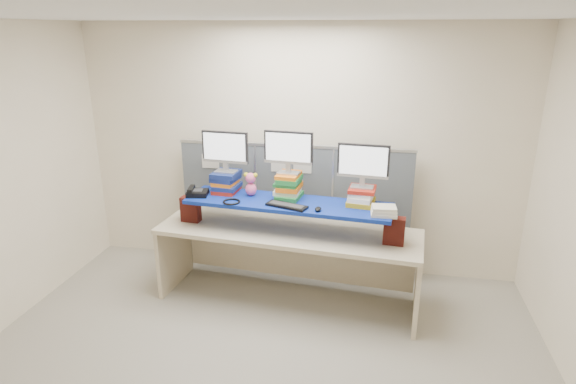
% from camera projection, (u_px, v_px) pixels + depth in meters
% --- Properties ---
extents(room, '(5.00, 4.00, 2.80)m').
position_uv_depth(room, '(251.00, 215.00, 3.58)').
color(room, '#F7E8CC').
rests_on(room, ground).
extents(cubicle_partition, '(2.60, 0.06, 1.53)m').
position_uv_depth(cubicle_partition, '(294.00, 210.00, 5.44)').
color(cubicle_partition, '#4C5259').
rests_on(cubicle_partition, ground).
extents(desk, '(2.69, 0.99, 0.80)m').
position_uv_depth(desk, '(288.00, 245.00, 4.87)').
color(desk, beige).
rests_on(desk, ground).
extents(brick_pier_left, '(0.20, 0.12, 0.26)m').
position_uv_depth(brick_pier_left, '(191.00, 209.00, 5.00)').
color(brick_pier_left, maroon).
rests_on(brick_pier_left, desk).
extents(brick_pier_right, '(0.20, 0.12, 0.26)m').
position_uv_depth(brick_pier_right, '(394.00, 231.00, 4.46)').
color(brick_pier_right, maroon).
rests_on(brick_pier_right, desk).
extents(blue_board, '(2.07, 0.68, 0.04)m').
position_uv_depth(blue_board, '(288.00, 203.00, 4.73)').
color(blue_board, navy).
rests_on(blue_board, brick_pier_left).
extents(book_stack_left, '(0.28, 0.32, 0.21)m').
position_uv_depth(book_stack_left, '(226.00, 182.00, 4.98)').
color(book_stack_left, '#A82013').
rests_on(book_stack_left, blue_board).
extents(book_stack_center, '(0.28, 0.33, 0.25)m').
position_uv_depth(book_stack_center, '(289.00, 186.00, 4.80)').
color(book_stack_center, '#217F39').
rests_on(book_stack_center, blue_board).
extents(book_stack_right, '(0.28, 0.31, 0.17)m').
position_uv_depth(book_stack_right, '(361.00, 196.00, 4.63)').
color(book_stack_right, '#B99719').
rests_on(book_stack_right, blue_board).
extents(monitor_left, '(0.49, 0.15, 0.42)m').
position_uv_depth(monitor_left, '(225.00, 149.00, 4.86)').
color(monitor_left, '#A8A8AD').
rests_on(monitor_left, book_stack_left).
extents(monitor_center, '(0.49, 0.15, 0.42)m').
position_uv_depth(monitor_center, '(288.00, 150.00, 4.68)').
color(monitor_center, '#A8A8AD').
rests_on(monitor_center, book_stack_center).
extents(monitor_right, '(0.49, 0.15, 0.42)m').
position_uv_depth(monitor_right, '(363.00, 163.00, 4.52)').
color(monitor_right, '#A8A8AD').
rests_on(monitor_right, book_stack_right).
extents(keyboard, '(0.42, 0.25, 0.03)m').
position_uv_depth(keyboard, '(287.00, 206.00, 4.58)').
color(keyboard, black).
rests_on(keyboard, blue_board).
extents(mouse, '(0.08, 0.12, 0.03)m').
position_uv_depth(mouse, '(318.00, 209.00, 4.48)').
color(mouse, black).
rests_on(mouse, blue_board).
extents(desk_phone, '(0.24, 0.22, 0.09)m').
position_uv_depth(desk_phone, '(197.00, 192.00, 4.89)').
color(desk_phone, black).
rests_on(desk_phone, blue_board).
extents(headset, '(0.23, 0.23, 0.02)m').
position_uv_depth(headset, '(232.00, 202.00, 4.69)').
color(headset, black).
rests_on(headset, blue_board).
extents(plush_toy, '(0.14, 0.11, 0.24)m').
position_uv_depth(plush_toy, '(251.00, 184.00, 4.86)').
color(plush_toy, pink).
rests_on(plush_toy, blue_board).
extents(binder_stack, '(0.25, 0.20, 0.08)m').
position_uv_depth(binder_stack, '(384.00, 211.00, 4.37)').
color(binder_stack, beige).
rests_on(binder_stack, blue_board).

